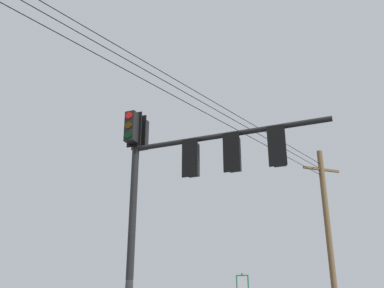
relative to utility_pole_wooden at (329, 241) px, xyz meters
The scene contains 3 objects.
signal_mast_assembly 13.34m from the utility_pole_wooden, 13.34° to the left, with size 2.70×5.29×7.15m.
utility_pole_wooden is the anchor object (origin of this frame).
overhead_wire_span 15.43m from the utility_pole_wooden, ahead, with size 29.71×4.12×0.83m.
Camera 1 is at (6.99, 9.53, 1.78)m, focal length 40.96 mm.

